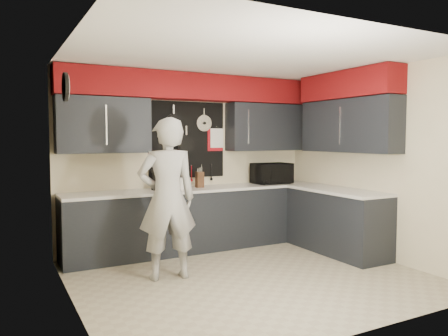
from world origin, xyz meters
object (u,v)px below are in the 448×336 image
microwave (272,173)px  utensil_crock (180,183)px  knife_block (200,180)px  person (167,199)px  coffee_maker (159,179)px

microwave → utensil_crock: 1.57m
knife_block → utensil_crock: 0.32m
utensil_crock → microwave: bearing=-1.0°
microwave → knife_block: 1.26m
utensil_crock → person: person is taller
coffee_maker → person: 1.09m
knife_block → person: bearing=-128.0°
microwave → coffee_maker: 1.89m
microwave → knife_block: (-1.25, 0.04, -0.05)m
person → utensil_crock: bearing=-111.5°
person → coffee_maker: bearing=-96.9°
utensil_crock → person: size_ratio=0.09×
knife_block → coffee_maker: 0.64m
microwave → knife_block: bearing=-179.7°
utensil_crock → person: (-0.60, -1.06, -0.06)m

